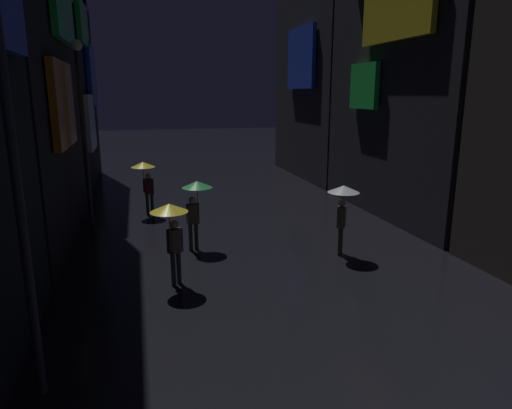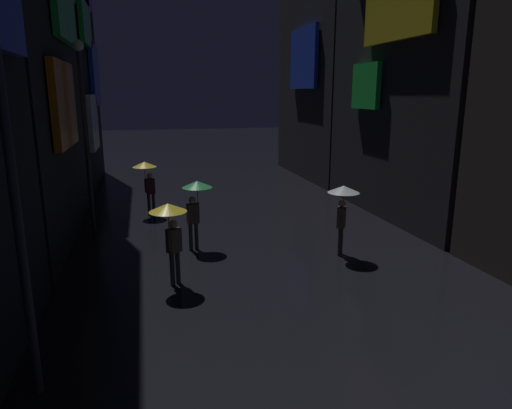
% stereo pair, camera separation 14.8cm
% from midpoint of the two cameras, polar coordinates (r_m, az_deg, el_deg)
% --- Properties ---
extents(building_left_far, '(4.25, 8.44, 12.41)m').
position_cam_midpoint_polar(building_left_far, '(24.90, -24.69, 16.13)').
color(building_left_far, black).
rests_on(building_left_far, ground).
extents(building_right_mid, '(4.25, 8.82, 12.92)m').
position_cam_midpoint_polar(building_right_mid, '(19.09, 21.46, 18.32)').
color(building_right_mid, '#232328').
rests_on(building_right_mid, ground).
extents(pedestrian_far_right_yellow, '(0.90, 0.90, 2.12)m').
position_cam_midpoint_polar(pedestrian_far_right_yellow, '(17.96, -13.30, 3.82)').
color(pedestrian_far_right_yellow, '#2D2D38').
rests_on(pedestrian_far_right_yellow, ground).
extents(pedestrian_foreground_left_green, '(0.90, 0.90, 2.12)m').
position_cam_midpoint_polar(pedestrian_foreground_left_green, '(13.68, -7.23, 1.06)').
color(pedestrian_foreground_left_green, '#38332D').
rests_on(pedestrian_foreground_left_green, ground).
extents(pedestrian_midstreet_centre_yellow, '(0.90, 0.90, 2.12)m').
position_cam_midpoint_polar(pedestrian_midstreet_centre_yellow, '(11.08, -10.33, -2.07)').
color(pedestrian_midstreet_centre_yellow, '#2D2D38').
rests_on(pedestrian_midstreet_centre_yellow, ground).
extents(pedestrian_near_crossing_clear, '(0.90, 0.90, 2.12)m').
position_cam_midpoint_polar(pedestrian_near_crossing_clear, '(13.21, 11.11, 0.46)').
color(pedestrian_near_crossing_clear, '#38332D').
rests_on(pedestrian_near_crossing_clear, ground).
extents(streetlamp_left_near, '(0.36, 0.36, 6.29)m').
position_cam_midpoint_polar(streetlamp_left_near, '(7.27, -28.03, 6.01)').
color(streetlamp_left_near, '#2D2D33').
rests_on(streetlamp_left_near, ground).
extents(streetlamp_left_far, '(0.36, 0.36, 6.31)m').
position_cam_midpoint_polar(streetlamp_left_far, '(16.30, -20.44, 10.18)').
color(streetlamp_left_far, '#2D2D33').
rests_on(streetlamp_left_far, ground).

